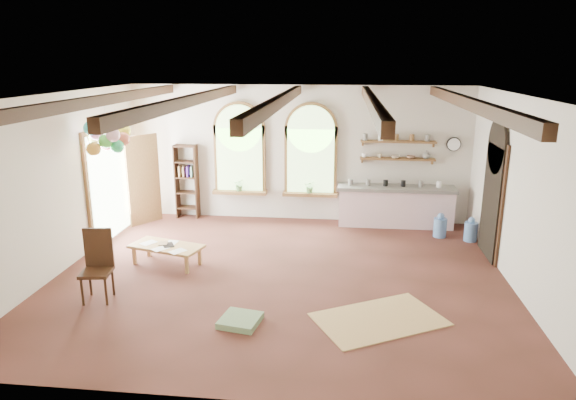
# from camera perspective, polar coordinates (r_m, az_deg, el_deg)

# --- Properties ---
(floor) EXTENTS (8.00, 8.00, 0.00)m
(floor) POSITION_cam_1_polar(r_m,az_deg,el_deg) (9.32, -0.89, -8.47)
(floor) COLOR brown
(floor) RESTS_ON ground
(ceiling_beams) EXTENTS (6.20, 6.80, 0.18)m
(ceiling_beams) POSITION_cam_1_polar(r_m,az_deg,el_deg) (8.54, -0.97, 10.90)
(ceiling_beams) COLOR #351F11
(ceiling_beams) RESTS_ON ceiling
(window_left) EXTENTS (1.30, 0.28, 2.20)m
(window_left) POSITION_cam_1_polar(r_m,az_deg,el_deg) (12.32, -5.41, 5.34)
(window_left) COLOR brown
(window_left) RESTS_ON floor
(window_right) EXTENTS (1.30, 0.28, 2.20)m
(window_right) POSITION_cam_1_polar(r_m,az_deg,el_deg) (12.09, 2.54, 5.21)
(window_right) COLOR brown
(window_right) RESTS_ON floor
(left_doorway) EXTENTS (0.10, 1.90, 2.50)m
(left_doorway) POSITION_cam_1_polar(r_m,az_deg,el_deg) (11.72, -19.30, 1.60)
(left_doorway) COLOR brown
(left_doorway) RESTS_ON floor
(right_doorway) EXTENTS (0.10, 1.30, 2.40)m
(right_doorway) POSITION_cam_1_polar(r_m,az_deg,el_deg) (10.69, 21.67, -0.17)
(right_doorway) COLOR black
(right_doorway) RESTS_ON floor
(kitchen_counter) EXTENTS (2.68, 0.62, 0.94)m
(kitchen_counter) POSITION_cam_1_polar(r_m,az_deg,el_deg) (12.17, 11.84, -0.64)
(kitchen_counter) COLOR beige
(kitchen_counter) RESTS_ON floor
(wall_shelf_lower) EXTENTS (1.70, 0.24, 0.04)m
(wall_shelf_lower) POSITION_cam_1_polar(r_m,az_deg,el_deg) (12.10, 12.05, 4.49)
(wall_shelf_lower) COLOR brown
(wall_shelf_lower) RESTS_ON wall_back
(wall_shelf_upper) EXTENTS (1.70, 0.24, 0.04)m
(wall_shelf_upper) POSITION_cam_1_polar(r_m,az_deg,el_deg) (12.03, 12.15, 6.36)
(wall_shelf_upper) COLOR brown
(wall_shelf_upper) RESTS_ON wall_back
(wall_clock) EXTENTS (0.32, 0.04, 0.32)m
(wall_clock) POSITION_cam_1_polar(r_m,az_deg,el_deg) (12.30, 17.94, 5.91)
(wall_clock) COLOR black
(wall_clock) RESTS_ON wall_back
(bookshelf) EXTENTS (0.53, 0.32, 1.80)m
(bookshelf) POSITION_cam_1_polar(r_m,az_deg,el_deg) (12.69, -11.18, 2.04)
(bookshelf) COLOR #351F11
(bookshelf) RESTS_ON floor
(coffee_table) EXTENTS (1.47, 0.97, 0.39)m
(coffee_table) POSITION_cam_1_polar(r_m,az_deg,el_deg) (9.97, -13.36, -5.15)
(coffee_table) COLOR tan
(coffee_table) RESTS_ON floor
(side_chair) EXTENTS (0.52, 0.52, 1.16)m
(side_chair) POSITION_cam_1_polar(r_m,az_deg,el_deg) (8.90, -20.37, -8.35)
(side_chair) COLOR #351F11
(side_chair) RESTS_ON floor
(floor_mat) EXTENTS (2.17, 1.89, 0.02)m
(floor_mat) POSITION_cam_1_polar(r_m,az_deg,el_deg) (8.00, 10.09, -12.92)
(floor_mat) COLOR tan
(floor_mat) RESTS_ON floor
(floor_cushion) EXTENTS (0.65, 0.65, 0.10)m
(floor_cushion) POSITION_cam_1_polar(r_m,az_deg,el_deg) (7.80, -5.32, -13.18)
(floor_cushion) COLOR #6B895F
(floor_cushion) RESTS_ON floor
(water_jug_a) EXTENTS (0.28, 0.28, 0.54)m
(water_jug_a) POSITION_cam_1_polar(r_m,az_deg,el_deg) (11.70, 16.54, -2.84)
(water_jug_a) COLOR #5B87C4
(water_jug_a) RESTS_ON floor
(water_jug_b) EXTENTS (0.28, 0.28, 0.53)m
(water_jug_b) POSITION_cam_1_polar(r_m,az_deg,el_deg) (11.64, 19.64, -3.23)
(water_jug_b) COLOR #5B87C4
(water_jug_b) RESTS_ON floor
(balloon_cluster) EXTENTS (0.86, 0.93, 1.16)m
(balloon_cluster) POSITION_cam_1_polar(r_m,az_deg,el_deg) (10.39, -19.48, 6.58)
(balloon_cluster) COLOR white
(balloon_cluster) RESTS_ON floor
(table_book) EXTENTS (0.20, 0.25, 0.02)m
(table_book) POSITION_cam_1_polar(r_m,az_deg,el_deg) (10.03, -14.14, -4.73)
(table_book) COLOR olive
(table_book) RESTS_ON coffee_table
(tablet) EXTENTS (0.30, 0.33, 0.01)m
(tablet) POSITION_cam_1_polar(r_m,az_deg,el_deg) (9.94, -13.18, -4.88)
(tablet) COLOR black
(tablet) RESTS_ON coffee_table
(potted_plant_left) EXTENTS (0.27, 0.23, 0.30)m
(potted_plant_left) POSITION_cam_1_polar(r_m,az_deg,el_deg) (12.38, -5.41, 1.69)
(potted_plant_left) COLOR #598C4C
(potted_plant_left) RESTS_ON window_left
(potted_plant_right) EXTENTS (0.27, 0.23, 0.30)m
(potted_plant_right) POSITION_cam_1_polar(r_m,az_deg,el_deg) (12.15, 2.46, 1.49)
(potted_plant_right) COLOR #598C4C
(potted_plant_right) RESTS_ON window_right
(shelf_cup_a) EXTENTS (0.12, 0.10, 0.10)m
(shelf_cup_a) POSITION_cam_1_polar(r_m,az_deg,el_deg) (12.03, 8.50, 4.94)
(shelf_cup_a) COLOR white
(shelf_cup_a) RESTS_ON wall_shelf_lower
(shelf_cup_b) EXTENTS (0.10, 0.10, 0.09)m
(shelf_cup_b) POSITION_cam_1_polar(r_m,az_deg,el_deg) (12.05, 10.17, 4.87)
(shelf_cup_b) COLOR beige
(shelf_cup_b) RESTS_ON wall_shelf_lower
(shelf_bowl_a) EXTENTS (0.22, 0.22, 0.05)m
(shelf_bowl_a) POSITION_cam_1_polar(r_m,az_deg,el_deg) (12.08, 11.82, 4.72)
(shelf_bowl_a) COLOR beige
(shelf_bowl_a) RESTS_ON wall_shelf_lower
(shelf_bowl_b) EXTENTS (0.20, 0.20, 0.06)m
(shelf_bowl_b) POSITION_cam_1_polar(r_m,az_deg,el_deg) (12.12, 13.47, 4.67)
(shelf_bowl_b) COLOR #8C664C
(shelf_bowl_b) RESTS_ON wall_shelf_lower
(shelf_vase) EXTENTS (0.18, 0.18, 0.19)m
(shelf_vase) POSITION_cam_1_polar(r_m,az_deg,el_deg) (12.16, 15.13, 4.91)
(shelf_vase) COLOR slate
(shelf_vase) RESTS_ON wall_shelf_lower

